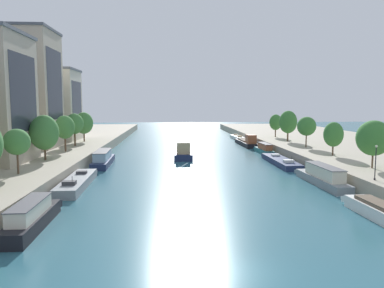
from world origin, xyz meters
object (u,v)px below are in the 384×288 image
(moored_boat_right_second, at_px, (322,177))
(lamppost_right_bank, at_px, (376,161))
(moored_boat_left_end, at_px, (103,159))
(tree_right_far, at_px, (307,126))
(moored_boat_right_far, at_px, (247,142))
(barge_midriver, at_px, (183,151))
(tree_right_end_of_row, at_px, (374,138))
(tree_right_midway, at_px, (276,122))
(tree_right_nearest, at_px, (288,122))
(tree_left_by_lamp, at_px, (17,142))
(tree_left_nearest, at_px, (65,127))
(moored_boat_left_upstream, at_px, (77,182))
(tree_left_third, at_px, (74,124))
(tree_right_second, at_px, (333,134))
(tree_left_distant, at_px, (84,123))
(moored_boat_left_downstream, at_px, (32,217))
(moored_boat_right_downstream, at_px, (264,149))
(moored_boat_right_end, at_px, (237,138))
(tree_left_midway, at_px, (44,133))
(moored_boat_right_midway, at_px, (280,161))

(moored_boat_right_second, distance_m, lamppost_right_bank, 8.60)
(moored_boat_left_end, bearing_deg, tree_right_far, 9.94)
(lamppost_right_bank, bearing_deg, moored_boat_right_far, 93.55)
(barge_midriver, height_order, tree_right_end_of_row, tree_right_end_of_row)
(moored_boat_right_far, relative_size, lamppost_right_bank, 4.02)
(tree_right_end_of_row, relative_size, tree_right_midway, 1.09)
(barge_midriver, distance_m, tree_right_nearest, 27.20)
(tree_left_by_lamp, height_order, tree_right_end_of_row, tree_right_end_of_row)
(moored_boat_right_far, xyz_separation_m, lamppost_right_bank, (3.42, -55.07, 3.48))
(tree_left_nearest, bearing_deg, moored_boat_left_upstream, -70.91)
(tree_left_third, distance_m, tree_right_end_of_row, 56.86)
(tree_right_midway, bearing_deg, tree_right_second, -90.70)
(moored_boat_left_end, xyz_separation_m, moored_boat_right_far, (32.44, 29.30, -0.18))
(tree_left_by_lamp, bearing_deg, tree_left_distant, 91.30)
(tree_left_by_lamp, distance_m, lamppost_right_bank, 43.61)
(tree_left_distant, relative_size, tree_right_end_of_row, 1.05)
(tree_right_nearest, distance_m, lamppost_right_bank, 44.92)
(moored_boat_right_far, bearing_deg, tree_right_nearest, -53.86)
(tree_right_end_of_row, bearing_deg, moored_boat_left_downstream, -158.00)
(moored_boat_right_downstream, height_order, tree_right_second, tree_right_second)
(moored_boat_left_end, relative_size, tree_right_midway, 2.30)
(tree_left_nearest, bearing_deg, tree_left_by_lamp, -89.49)
(moored_boat_left_upstream, bearing_deg, tree_left_by_lamp, -164.94)
(moored_boat_right_end, height_order, tree_left_distant, tree_left_distant)
(tree_left_nearest, bearing_deg, moored_boat_right_downstream, 14.36)
(moored_boat_left_downstream, bearing_deg, tree_right_second, 35.65)
(tree_left_midway, distance_m, tree_right_second, 47.78)
(tree_right_nearest, bearing_deg, moored_boat_right_end, 104.48)
(tree_right_nearest, bearing_deg, moored_boat_left_end, -154.73)
(moored_boat_right_second, height_order, tree_left_midway, tree_left_midway)
(moored_boat_right_midway, relative_size, tree_right_nearest, 2.29)
(lamppost_right_bank, bearing_deg, moored_boat_right_midway, 98.05)
(barge_midriver, height_order, tree_left_midway, tree_left_midway)
(moored_boat_right_midway, height_order, moored_boat_right_end, moored_boat_right_end)
(tree_right_end_of_row, distance_m, tree_right_midway, 48.68)
(moored_boat_right_downstream, xyz_separation_m, tree_right_midway, (7.54, 17.38, 5.10))
(barge_midriver, distance_m, tree_left_midway, 29.34)
(tree_left_distant, distance_m, tree_right_end_of_row, 62.22)
(moored_boat_right_second, relative_size, tree_left_distant, 2.02)
(moored_boat_left_end, relative_size, moored_boat_right_midway, 0.84)
(moored_boat_left_downstream, relative_size, tree_right_second, 2.01)
(moored_boat_right_second, xyz_separation_m, tree_left_midway, (-40.42, 10.81, 5.37))
(tree_left_by_lamp, xyz_separation_m, tree_right_second, (47.30, 13.92, -0.43))
(moored_boat_right_downstream, relative_size, moored_boat_right_far, 0.66)
(tree_left_midway, height_order, tree_left_distant, tree_left_midway)
(moored_boat_right_downstream, distance_m, tree_right_midway, 19.62)
(tree_left_nearest, height_order, tree_right_midway, tree_left_nearest)
(moored_boat_right_midway, height_order, tree_right_nearest, tree_right_nearest)
(moored_boat_right_downstream, bearing_deg, tree_left_by_lamp, -140.99)
(tree_left_midway, bearing_deg, tree_right_nearest, 29.09)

